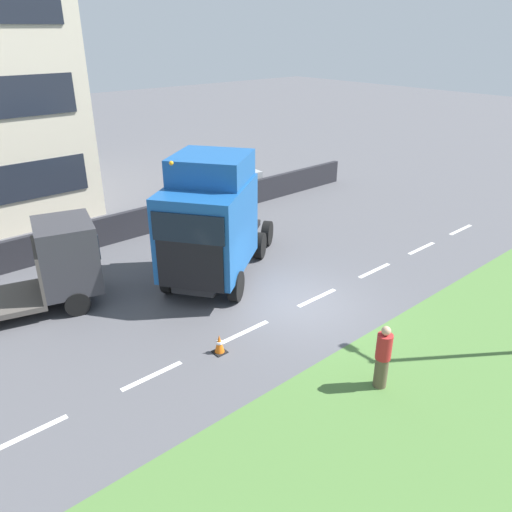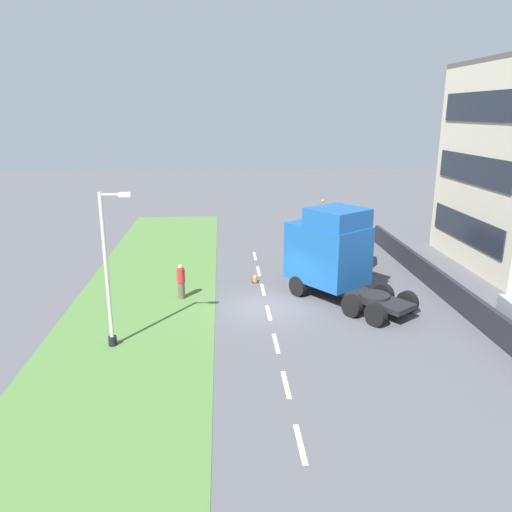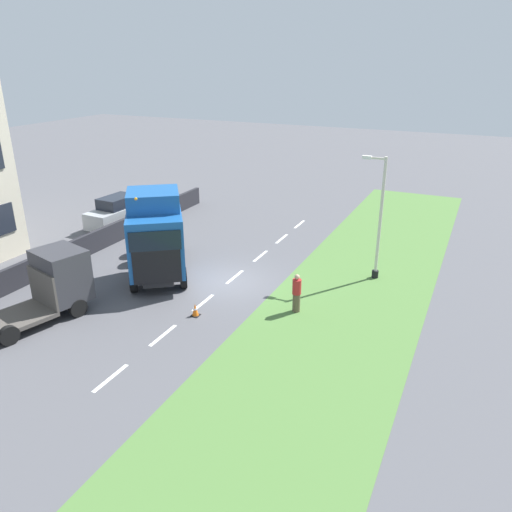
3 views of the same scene
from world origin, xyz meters
The scene contains 10 objects.
ground_plane centered at (0.00, 0.00, 0.00)m, with size 120.00×120.00×0.00m, color #515156.
grass_verge centered at (-6.00, 0.00, 0.01)m, with size 7.00×44.00×0.01m.
lane_markings centered at (0.00, -0.70, 0.00)m, with size 0.16×21.00×0.00m.
boundary_wall centered at (9.00, 0.00, 0.61)m, with size 0.25×24.00×1.22m.
lorry_cab centered at (3.32, 1.25, 2.30)m, with size 5.85×6.71×4.72m.
flatbed_truck centered at (5.32, 6.02, 1.48)m, with size 3.37×5.41×2.84m.
parked_car centered at (10.75, -4.72, 1.00)m, with size 2.11×4.49×2.06m.
lamp_post centered at (-6.48, -3.64, 2.84)m, with size 1.29×0.33×6.20m.
pedestrian centered at (-4.19, 1.48, 0.88)m, with size 0.39×0.39×1.79m.
traffic_cone_lead centered at (-0.33, 3.71, 0.28)m, with size 0.36×0.36×0.58m.
Camera 3 is at (-10.86, 20.10, 10.53)m, focal length 35.00 mm.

